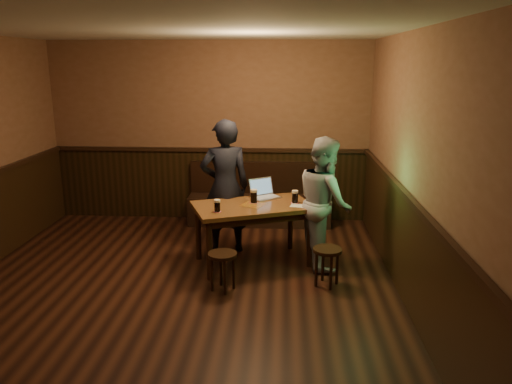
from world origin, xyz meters
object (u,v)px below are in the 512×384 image
(bench, at_px, (260,204))
(pint_right, at_px, (295,197))
(stool_right, at_px, (327,256))
(laptop, at_px, (264,193))
(pint_mid, at_px, (254,196))
(person_grey, at_px, (325,202))
(person_suit, at_px, (225,187))
(stool_left, at_px, (223,260))
(pint_left, at_px, (217,206))
(pub_table, at_px, (253,212))

(bench, bearing_deg, pint_right, -71.15)
(stool_right, bearing_deg, laptop, 128.10)
(pint_mid, bearing_deg, bench, 90.21)
(person_grey, bearing_deg, person_suit, 59.56)
(stool_left, xyz_separation_m, stool_right, (1.16, 0.19, 0.00))
(laptop, bearing_deg, stool_right, -86.55)
(laptop, bearing_deg, pint_left, -161.86)
(person_grey, bearing_deg, pub_table, 77.50)
(pub_table, height_order, stool_left, pub_table)
(pint_mid, xyz_separation_m, person_suit, (-0.40, 0.33, 0.03))
(pint_mid, xyz_separation_m, laptop, (0.11, 0.28, -0.02))
(pint_left, bearing_deg, stool_right, -12.78)
(stool_right, relative_size, pint_right, 2.73)
(stool_left, distance_m, pint_left, 0.69)
(pint_mid, height_order, person_grey, person_grey)
(pint_right, bearing_deg, pint_left, -154.82)
(stool_right, xyz_separation_m, pint_mid, (-0.87, 0.69, 0.50))
(pint_mid, bearing_deg, person_grey, -4.51)
(pint_mid, distance_m, laptop, 0.30)
(pint_left, distance_m, laptop, 0.85)
(bench, xyz_separation_m, pint_left, (-0.40, -1.95, 0.53))
(bench, distance_m, pint_mid, 1.64)
(stool_left, xyz_separation_m, pint_left, (-0.11, 0.48, 0.49))
(bench, distance_m, person_suit, 1.41)
(stool_left, bearing_deg, person_suit, 95.14)
(stool_left, bearing_deg, pint_right, 48.52)
(stool_left, bearing_deg, pint_mid, 71.74)
(pub_table, xyz_separation_m, person_grey, (0.88, 0.01, 0.14))
(bench, relative_size, stool_right, 4.95)
(bench, xyz_separation_m, stool_left, (-0.29, -2.43, 0.04))
(stool_right, distance_m, person_grey, 0.77)
(stool_right, bearing_deg, bench, 111.43)
(stool_right, bearing_deg, person_suit, 141.32)
(person_suit, bearing_deg, person_grey, 148.06)
(stool_left, relative_size, pint_left, 2.95)
(pint_right, bearing_deg, person_grey, -14.94)
(pint_left, relative_size, pint_right, 0.92)
(stool_left, distance_m, person_suit, 1.33)
(stool_left, bearing_deg, stool_right, 9.18)
(pint_left, relative_size, pint_mid, 0.85)
(pint_right, bearing_deg, pint_mid, -176.94)
(bench, distance_m, laptop, 1.38)
(pint_mid, distance_m, pint_right, 0.51)
(pub_table, distance_m, person_suit, 0.61)
(pub_table, relative_size, pint_right, 10.02)
(pint_right, bearing_deg, stool_left, -131.48)
(pint_mid, bearing_deg, laptop, 67.91)
(bench, relative_size, stool_left, 5.01)
(stool_left, relative_size, pint_mid, 2.51)
(pint_mid, relative_size, person_suit, 0.10)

